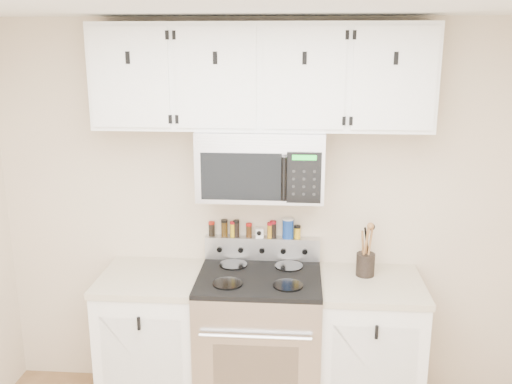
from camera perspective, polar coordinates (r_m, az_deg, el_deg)
back_wall at (r=3.76m, az=0.69°, el=-2.20°), size 3.50×0.01×2.50m
range at (r=3.77m, az=0.34°, el=-14.79°), size 0.76×0.65×1.10m
base_cabinet_left at (r=3.91m, az=-10.12°, el=-14.37°), size 0.64×0.62×0.92m
base_cabinet_right at (r=3.83m, az=11.10°, el=-15.08°), size 0.64×0.62×0.92m
microwave at (r=3.48m, az=0.52°, el=2.87°), size 0.76×0.44×0.42m
upper_cabinets at (r=3.44m, az=0.56°, el=11.47°), size 2.00×0.35×0.62m
utensil_crock at (r=3.67m, az=10.89°, el=-6.95°), size 0.12×0.12×0.34m
kitchen_timer at (r=3.77m, az=0.33°, el=-4.09°), size 0.06×0.05×0.06m
salt_canister at (r=3.75m, az=3.21°, el=-3.62°), size 0.07×0.07×0.13m
spice_jar_0 at (r=3.79m, az=-4.46°, el=-3.68°), size 0.04×0.04×0.10m
spice_jar_1 at (r=3.78m, az=-3.18°, el=-3.61°), size 0.04×0.04×0.11m
spice_jar_2 at (r=3.77m, az=-2.31°, el=-3.70°), size 0.04×0.04×0.10m
spice_jar_3 at (r=3.77m, az=-1.99°, el=-3.65°), size 0.04×0.04×0.11m
spice_jar_4 at (r=3.77m, az=-0.71°, el=-3.82°), size 0.04×0.04×0.09m
spice_jar_5 at (r=3.75m, az=1.46°, el=-3.81°), size 0.04×0.04×0.10m
spice_jar_6 at (r=3.75m, az=1.70°, el=-3.74°), size 0.04×0.04×0.11m
spice_jar_7 at (r=3.75m, az=3.15°, el=-3.86°), size 0.04×0.04×0.10m
spice_jar_8 at (r=3.75m, az=4.15°, el=-3.98°), size 0.04×0.04×0.09m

